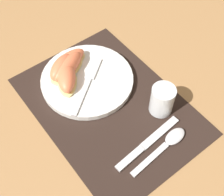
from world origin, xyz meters
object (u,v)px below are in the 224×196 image
object	(u,v)px
juice_glass	(162,101)
citrus_wedge_3	(66,76)
knife	(147,144)
spoon	(168,142)
citrus_wedge_2	(62,68)
citrus_wedge_0	(69,60)
plate	(86,80)
fork	(88,81)
citrus_wedge_1	(68,67)

from	to	relation	value
juice_glass	citrus_wedge_3	bearing A→B (deg)	-145.52
knife	citrus_wedge_3	bearing A→B (deg)	-169.48
spoon	citrus_wedge_2	bearing A→B (deg)	-165.05
citrus_wedge_0	citrus_wedge_3	distance (m)	0.06
plate	citrus_wedge_0	world-z (taller)	citrus_wedge_0
knife	fork	size ratio (longest dim) A/B	1.19
citrus_wedge_3	plate	bearing A→B (deg)	62.36
plate	juice_glass	world-z (taller)	juice_glass
fork	citrus_wedge_2	xyz separation A→B (m)	(-0.07, -0.04, 0.02)
citrus_wedge_1	knife	bearing A→B (deg)	5.73
juice_glass	spoon	distance (m)	0.10
juice_glass	citrus_wedge_2	bearing A→B (deg)	-150.13
citrus_wedge_1	citrus_wedge_2	size ratio (longest dim) A/B	1.15
plate	spoon	distance (m)	0.28
citrus_wedge_0	spoon	bearing A→B (deg)	9.17
citrus_wedge_2	plate	bearing A→B (deg)	35.53
spoon	citrus_wedge_2	distance (m)	0.34
citrus_wedge_0	plate	bearing A→B (deg)	5.94
fork	citrus_wedge_0	world-z (taller)	citrus_wedge_0
citrus_wedge_1	fork	bearing A→B (deg)	21.28
fork	citrus_wedge_3	world-z (taller)	citrus_wedge_3
spoon	fork	distance (m)	0.27
knife	citrus_wedge_0	bearing A→B (deg)	-177.83
fork	citrus_wedge_2	distance (m)	0.08
fork	citrus_wedge_1	world-z (taller)	citrus_wedge_1
spoon	citrus_wedge_0	xyz separation A→B (m)	(-0.34, -0.06, 0.03)
knife	citrus_wedge_3	xyz separation A→B (m)	(-0.27, -0.05, 0.03)
plate	citrus_wedge_3	world-z (taller)	citrus_wedge_3
citrus_wedge_0	fork	bearing A→B (deg)	3.91
citrus_wedge_1	spoon	bearing A→B (deg)	12.83
spoon	citrus_wedge_2	size ratio (longest dim) A/B	1.59
juice_glass	citrus_wedge_1	world-z (taller)	juice_glass
juice_glass	citrus_wedge_0	xyz separation A→B (m)	(-0.26, -0.11, -0.00)
fork	citrus_wedge_1	distance (m)	0.07
plate	spoon	bearing A→B (deg)	10.01
knife	citrus_wedge_2	distance (m)	0.30
plate	juice_glass	size ratio (longest dim) A/B	3.13
juice_glass	citrus_wedge_2	size ratio (longest dim) A/B	0.73
fork	citrus_wedge_3	distance (m)	0.06
plate	spoon	size ratio (longest dim) A/B	1.43
fork	citrus_wedge_2	world-z (taller)	citrus_wedge_2
knife	citrus_wedge_1	distance (m)	0.29
juice_glass	citrus_wedge_2	world-z (taller)	juice_glass
plate	fork	size ratio (longest dim) A/B	1.47
juice_glass	spoon	size ratio (longest dim) A/B	0.46
spoon	fork	bearing A→B (deg)	-169.17
citrus_wedge_2	citrus_wedge_0	bearing A→B (deg)	116.85
juice_glass	knife	xyz separation A→B (m)	(0.06, -0.10, -0.03)
juice_glass	citrus_wedge_0	bearing A→B (deg)	-157.46
plate	knife	distance (m)	0.24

